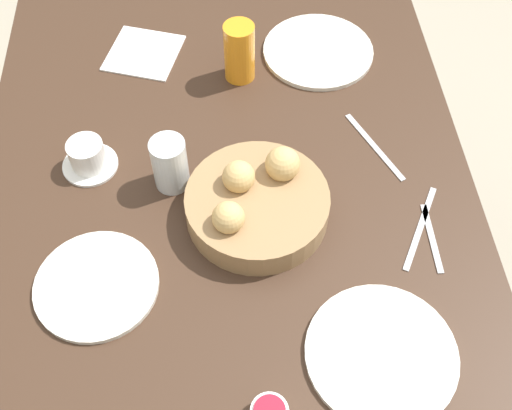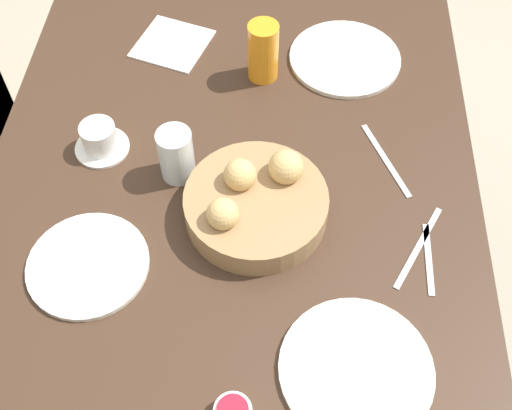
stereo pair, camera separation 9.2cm
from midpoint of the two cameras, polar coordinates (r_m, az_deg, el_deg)
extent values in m
plane|color=#A89E89|center=(1.84, -0.10, -12.51)|extent=(10.00, 10.00, 0.00)
cube|color=#3D281C|center=(1.21, -0.14, 0.81)|extent=(1.22, 0.93, 0.03)
cube|color=#3D281C|center=(1.89, 13.83, 7.27)|extent=(0.06, 0.06, 0.70)
cube|color=#3D281C|center=(1.91, -11.68, 8.50)|extent=(0.06, 0.06, 0.70)
cylinder|color=#99754C|center=(1.14, 2.32, -0.21)|extent=(0.26, 0.26, 0.05)
sphere|color=tan|center=(1.12, 0.92, 2.56)|extent=(0.06, 0.06, 0.06)
sphere|color=tan|center=(1.08, -0.40, -0.95)|extent=(0.06, 0.06, 0.06)
sphere|color=tan|center=(1.13, 4.99, 3.06)|extent=(0.06, 0.06, 0.06)
cylinder|color=silver|center=(1.04, 11.50, -14.30)|extent=(0.24, 0.24, 0.01)
cylinder|color=silver|center=(1.45, 9.77, 12.65)|extent=(0.24, 0.24, 0.01)
cylinder|color=silver|center=(1.13, -12.45, -5.35)|extent=(0.21, 0.21, 0.01)
cylinder|color=orange|center=(1.36, 2.64, 13.38)|extent=(0.06, 0.06, 0.13)
cylinder|color=silver|center=(1.18, -4.89, 4.36)|extent=(0.07, 0.07, 0.11)
cylinder|color=white|center=(1.28, -11.50, 4.92)|extent=(0.11, 0.11, 0.01)
cylinder|color=white|center=(1.26, -11.73, 5.83)|extent=(0.07, 0.07, 0.06)
cylinder|color=#A3192D|center=(0.97, 0.76, -17.92)|extent=(0.05, 0.05, 0.00)
cube|color=#B7B7BC|center=(1.27, 13.51, 3.80)|extent=(0.18, 0.09, 0.00)
cube|color=#B7B7BC|center=(1.17, 16.45, -3.75)|extent=(0.17, 0.10, 0.00)
cube|color=#B7B7BC|center=(1.16, 17.31, -4.74)|extent=(0.14, 0.01, 0.00)
cube|color=white|center=(1.48, -5.63, 14.00)|extent=(0.19, 0.19, 0.00)
camera|label=1|loc=(0.05, -87.67, 3.29)|focal=45.00mm
camera|label=2|loc=(0.05, 92.33, -3.29)|focal=45.00mm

